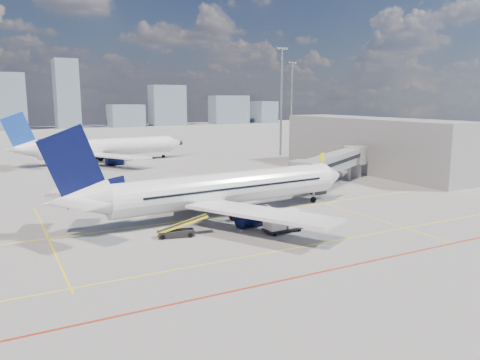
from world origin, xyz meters
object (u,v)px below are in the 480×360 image
object	(u,v)px
second_aircraft	(100,148)
ramp_worker	(292,224)
cargo_dolly	(283,220)
main_aircraft	(217,190)
baggage_tug	(288,223)
belt_loader	(177,232)

from	to	relation	value
second_aircraft	ramp_worker	world-z (taller)	second_aircraft
second_aircraft	cargo_dolly	world-z (taller)	second_aircraft
main_aircraft	baggage_tug	size ratio (longest dim) A/B	16.66
second_aircraft	cargo_dolly	xyz separation A→B (m)	(5.19, -63.05, -2.00)
cargo_dolly	belt_loader	distance (m)	10.88
second_aircraft	baggage_tug	xyz separation A→B (m)	(6.31, -62.41, -2.52)
cargo_dolly	ramp_worker	xyz separation A→B (m)	(1.03, -0.25, -0.46)
main_aircraft	belt_loader	world-z (taller)	main_aircraft
cargo_dolly	second_aircraft	bearing A→B (deg)	92.37
main_aircraft	baggage_tug	bearing A→B (deg)	-65.50
belt_loader	main_aircraft	bearing A→B (deg)	50.11
ramp_worker	baggage_tug	bearing A→B (deg)	31.84
main_aircraft	cargo_dolly	world-z (taller)	main_aircraft
cargo_dolly	ramp_worker	distance (m)	1.15
main_aircraft	cargo_dolly	bearing A→B (deg)	-73.45
cargo_dolly	baggage_tug	bearing A→B (deg)	27.07
baggage_tug	ramp_worker	world-z (taller)	ramp_worker
baggage_tug	belt_loader	bearing A→B (deg)	-179.27
main_aircraft	ramp_worker	size ratio (longest dim) A/B	25.17
second_aircraft	belt_loader	size ratio (longest dim) A/B	7.33
belt_loader	second_aircraft	bearing A→B (deg)	98.25
baggage_tug	belt_loader	xyz separation A→B (m)	(-11.40, 2.88, -0.16)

